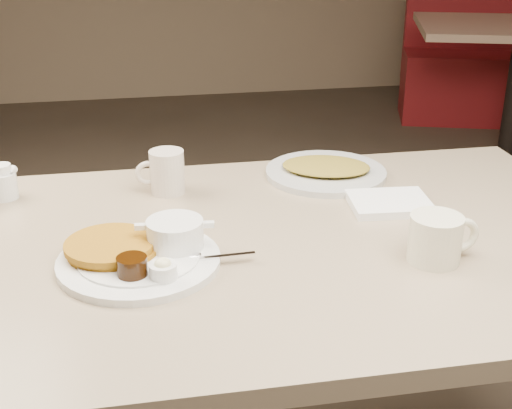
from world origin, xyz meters
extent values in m
cube|color=tan|center=(0.00, 0.00, 0.73)|extent=(1.50, 0.90, 0.04)
cylinder|color=black|center=(0.00, 0.00, 0.38)|extent=(0.14, 0.14, 0.69)
cylinder|color=white|center=(-0.23, -0.06, 0.76)|extent=(0.33, 0.33, 0.01)
cylinder|color=white|center=(-0.23, -0.06, 0.77)|extent=(0.25, 0.25, 0.00)
cylinder|color=#A97013|center=(-0.28, -0.03, 0.77)|extent=(0.19, 0.19, 0.01)
cylinder|color=#A97013|center=(-0.29, -0.03, 0.78)|extent=(0.18, 0.18, 0.01)
cylinder|color=white|center=(-0.16, -0.03, 0.79)|extent=(0.12, 0.12, 0.05)
cube|color=white|center=(-0.23, -0.02, 0.81)|extent=(0.02, 0.02, 0.01)
cube|color=white|center=(-0.10, -0.03, 0.81)|extent=(0.02, 0.02, 0.01)
ellipsoid|color=white|center=(-0.18, -0.02, 0.81)|extent=(0.05, 0.05, 0.03)
ellipsoid|color=white|center=(-0.15, -0.03, 0.81)|extent=(0.05, 0.05, 0.02)
cylinder|color=black|center=(-0.25, -0.13, 0.78)|extent=(0.06, 0.06, 0.04)
cylinder|color=white|center=(-0.19, -0.14, 0.78)|extent=(0.05, 0.05, 0.03)
ellipsoid|color=#FFF7B7|center=(-0.19, -0.14, 0.79)|extent=(0.03, 0.03, 0.02)
cube|color=white|center=(-0.08, -0.08, 0.77)|extent=(0.12, 0.01, 0.00)
ellipsoid|color=white|center=(-0.14, -0.07, 0.77)|extent=(0.04, 0.03, 0.01)
cylinder|color=white|center=(0.31, -0.14, 0.80)|extent=(0.11, 0.11, 0.09)
cylinder|color=#2B2820|center=(0.31, -0.14, 0.83)|extent=(0.09, 0.09, 0.01)
torus|color=white|center=(0.36, -0.13, 0.80)|extent=(0.07, 0.02, 0.07)
cube|color=white|center=(0.31, 0.11, 0.76)|extent=(0.18, 0.15, 0.02)
cylinder|color=silver|center=(-0.16, 0.28, 0.80)|extent=(0.08, 0.08, 0.10)
torus|color=silver|center=(-0.20, 0.28, 0.80)|extent=(0.06, 0.01, 0.06)
cylinder|color=white|center=(-0.52, 0.32, 0.78)|extent=(0.08, 0.08, 0.06)
cylinder|color=white|center=(-0.52, 0.32, 0.82)|extent=(0.06, 0.06, 0.02)
cone|color=white|center=(-0.50, 0.31, 0.82)|extent=(0.02, 0.02, 0.02)
cylinder|color=#B7B7B4|center=(0.23, 0.32, 0.76)|extent=(0.37, 0.37, 0.01)
ellipsoid|color=olive|center=(0.23, 0.32, 0.78)|extent=(0.25, 0.21, 0.02)
cube|color=maroon|center=(2.12, 2.99, 0.23)|extent=(1.21, 0.75, 0.45)
cube|color=maroon|center=(2.17, 3.17, 0.67)|extent=(1.12, 0.45, 0.90)
camera|label=1|loc=(-0.23, -1.22, 1.37)|focal=49.15mm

